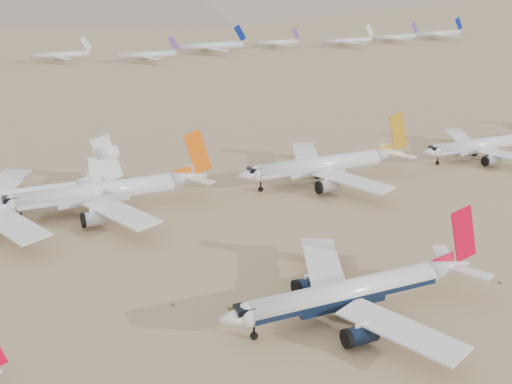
% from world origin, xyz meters
% --- Properties ---
extents(ground, '(7000.00, 7000.00, 0.00)m').
position_xyz_m(ground, '(0.00, 0.00, 0.00)').
color(ground, '#896F50').
rests_on(ground, ground).
extents(main_airliner, '(51.84, 50.63, 18.29)m').
position_xyz_m(main_airliner, '(-9.63, 3.25, 5.03)').
color(main_airliner, white).
rests_on(main_airliner, ground).
extents(row2_navy_widebody, '(46.13, 45.11, 16.41)m').
position_xyz_m(row2_navy_widebody, '(80.82, 70.28, 4.58)').
color(row2_navy_widebody, white).
rests_on(row2_navy_widebody, ground).
extents(row2_gold_tail, '(53.17, 52.00, 18.93)m').
position_xyz_m(row2_gold_tail, '(21.83, 70.62, 5.29)').
color(row2_gold_tail, white).
rests_on(row2_gold_tail, ground).
extents(row2_orange_tail, '(54.40, 53.22, 19.40)m').
position_xyz_m(row2_orange_tail, '(-42.07, 73.33, 5.44)').
color(row2_orange_tail, white).
rests_on(row2_orange_tail, ground).
extents(row2_white_trijet, '(56.31, 55.03, 19.95)m').
position_xyz_m(row2_white_trijet, '(-66.12, 76.47, 5.78)').
color(row2_white_trijet, white).
rests_on(row2_white_trijet, ground).
extents(distant_storage_row, '(563.24, 66.35, 16.36)m').
position_xyz_m(distant_storage_row, '(0.47, 316.64, 4.44)').
color(distant_storage_row, silver).
rests_on(distant_storage_row, ground).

